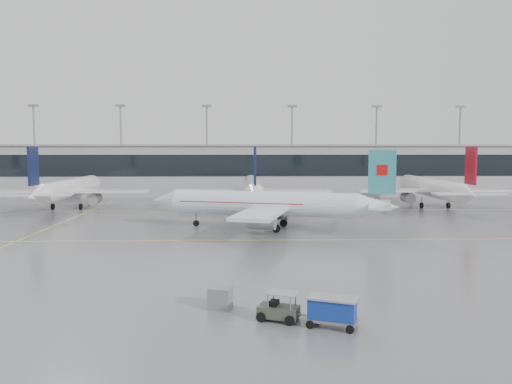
{
  "coord_description": "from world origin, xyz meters",
  "views": [
    {
      "loc": [
        -2.17,
        -61.52,
        11.43
      ],
      "look_at": [
        0.0,
        12.0,
        5.0
      ],
      "focal_mm": 35.0,
      "sensor_mm": 36.0,
      "label": 1
    }
  ],
  "objects_px": {
    "air_canada_jet": "(272,204)",
    "baggage_tug": "(279,310)",
    "gse_unit": "(220,298)",
    "baggage_cart": "(332,309)"
  },
  "relations": [
    {
      "from": "baggage_cart",
      "to": "gse_unit",
      "type": "xyz_separation_m",
      "value": [
        -7.33,
        3.97,
        -0.38
      ]
    },
    {
      "from": "baggage_tug",
      "to": "gse_unit",
      "type": "distance_m",
      "value": 4.78
    },
    {
      "from": "air_canada_jet",
      "to": "baggage_cart",
      "type": "xyz_separation_m",
      "value": [
        1.5,
        -38.95,
        -2.42
      ]
    },
    {
      "from": "baggage_cart",
      "to": "air_canada_jet",
      "type": "bearing_deg",
      "value": 113.63
    },
    {
      "from": "baggage_tug",
      "to": "baggage_cart",
      "type": "xyz_separation_m",
      "value": [
        3.35,
        -1.31,
        0.46
      ]
    },
    {
      "from": "baggage_tug",
      "to": "baggage_cart",
      "type": "height_order",
      "value": "baggage_cart"
    },
    {
      "from": "baggage_cart",
      "to": "gse_unit",
      "type": "bearing_deg",
      "value": 172.98
    },
    {
      "from": "air_canada_jet",
      "to": "baggage_tug",
      "type": "height_order",
      "value": "air_canada_jet"
    },
    {
      "from": "gse_unit",
      "to": "baggage_cart",
      "type": "bearing_deg",
      "value": -13.34
    },
    {
      "from": "air_canada_jet",
      "to": "baggage_tug",
      "type": "distance_m",
      "value": 37.79
    }
  ]
}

